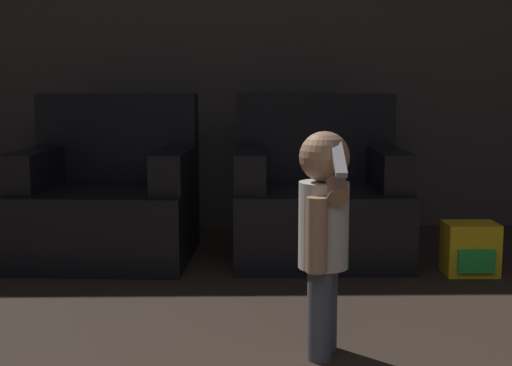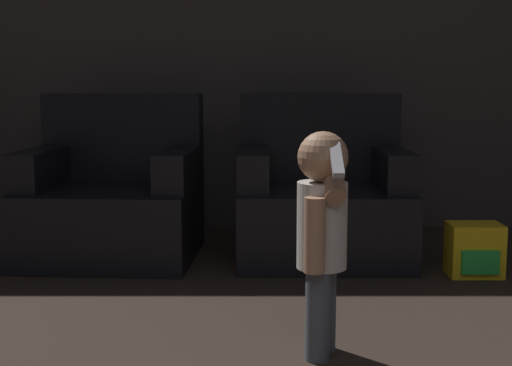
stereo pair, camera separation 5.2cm
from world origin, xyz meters
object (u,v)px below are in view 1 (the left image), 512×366
person_toddler (324,225)px  toy_backpack (470,249)px  armchair_right (318,200)px  armchair_left (109,201)px

person_toddler → toy_backpack: person_toddler is taller
armchair_right → person_toddler: size_ratio=1.16×
armchair_right → toy_backpack: (0.71, -0.40, -0.18)m
toy_backpack → armchair_right: bearing=150.5°
armchair_right → person_toddler: 1.44m
armchair_left → person_toddler: size_ratio=1.21×
person_toddler → armchair_left: bearing=-127.0°
armchair_left → person_toddler: bearing=-51.4°
armchair_left → armchair_right: 1.13m
person_toddler → toy_backpack: 1.37m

